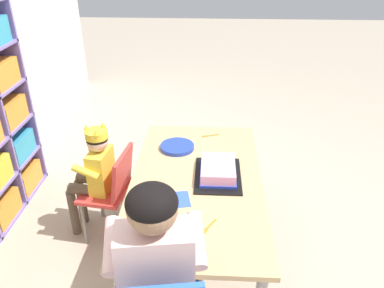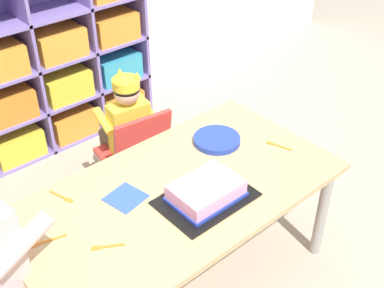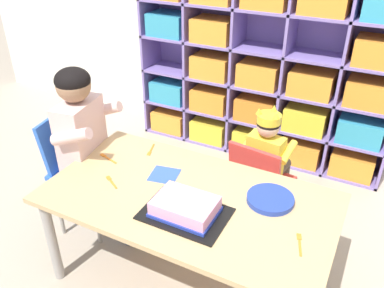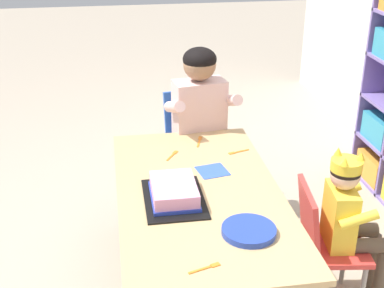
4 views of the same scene
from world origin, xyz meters
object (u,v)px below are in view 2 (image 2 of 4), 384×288
at_px(fork_at_table_front_edge, 62,197).
at_px(fork_by_napkin, 277,145).
at_px(activity_table, 177,201).
at_px(classroom_chair_blue, 137,152).
at_px(fork_near_cake_tray, 105,247).
at_px(fork_scattered_mid_table, 45,241).
at_px(child_with_crown, 126,122).
at_px(birthday_cake_on_tray, 206,193).
at_px(paper_plate_stack, 217,140).

bearing_deg(fork_at_table_front_edge, fork_by_napkin, -126.52).
distance_m(activity_table, classroom_chair_blue, 0.60).
distance_m(fork_by_napkin, fork_near_cake_tray, 0.97).
xyz_separation_m(activity_table, fork_scattered_mid_table, (-0.56, 0.10, 0.06)).
xyz_separation_m(child_with_crown, fork_scattered_mid_table, (-0.76, -0.57, 0.07)).
height_order(birthday_cake_on_tray, fork_near_cake_tray, birthday_cake_on_tray).
xyz_separation_m(birthday_cake_on_tray, fork_near_cake_tray, (-0.46, 0.05, -0.03)).
height_order(classroom_chair_blue, birthday_cake_on_tray, birthday_cake_on_tray).
height_order(paper_plate_stack, fork_by_napkin, paper_plate_stack).
height_order(paper_plate_stack, fork_near_cake_tray, paper_plate_stack).
bearing_deg(fork_near_cake_tray, activity_table, 41.77).
bearing_deg(child_with_crown, birthday_cake_on_tray, 87.09).
distance_m(child_with_crown, birthday_cake_on_tray, 0.81).
distance_m(child_with_crown, fork_scattered_mid_table, 0.95).
bearing_deg(birthday_cake_on_tray, paper_plate_stack, 40.27).
distance_m(birthday_cake_on_tray, fork_at_table_front_edge, 0.60).
height_order(child_with_crown, paper_plate_stack, child_with_crown).
xyz_separation_m(child_with_crown, fork_near_cake_tray, (-0.60, -0.74, 0.07)).
distance_m(classroom_chair_blue, birthday_cake_on_tray, 0.73).
distance_m(activity_table, fork_near_cake_tray, 0.42).
bearing_deg(paper_plate_stack, fork_by_napkin, -47.23).
bearing_deg(fork_near_cake_tray, birthday_cake_on_tray, 25.03).
bearing_deg(fork_by_napkin, classroom_chair_blue, -166.39).
bearing_deg(activity_table, fork_at_table_front_edge, 144.81).
height_order(birthday_cake_on_tray, fork_by_napkin, birthday_cake_on_tray).
xyz_separation_m(activity_table, birthday_cake_on_tray, (0.05, -0.13, 0.10)).
relative_size(fork_scattered_mid_table, fork_near_cake_tray, 1.24).
bearing_deg(birthday_cake_on_tray, child_with_crown, 79.57).
bearing_deg(birthday_cake_on_tray, fork_near_cake_tray, 173.74).
distance_m(activity_table, fork_scattered_mid_table, 0.57).
xyz_separation_m(activity_table, fork_at_table_front_edge, (-0.39, 0.27, 0.06)).
relative_size(birthday_cake_on_tray, fork_at_table_front_edge, 3.17).
xyz_separation_m(fork_at_table_front_edge, fork_near_cake_tray, (-0.02, -0.35, 0.00)).
bearing_deg(classroom_chair_blue, birthday_cake_on_tray, 86.54).
relative_size(child_with_crown, birthday_cake_on_tray, 2.10).
height_order(child_with_crown, fork_at_table_front_edge, child_with_crown).
bearing_deg(child_with_crown, fork_at_table_front_edge, 41.15).
xyz_separation_m(classroom_chair_blue, birthday_cake_on_tray, (-0.13, -0.68, 0.23)).
height_order(fork_at_table_front_edge, fork_by_napkin, same).
distance_m(fork_at_table_front_edge, fork_by_napkin, 1.01).
relative_size(fork_at_table_front_edge, fork_by_napkin, 0.96).
bearing_deg(fork_scattered_mid_table, child_with_crown, 53.20).
distance_m(child_with_crown, fork_near_cake_tray, 0.96).
height_order(child_with_crown, fork_by_napkin, child_with_crown).
bearing_deg(paper_plate_stack, activity_table, -158.71).
height_order(fork_at_table_front_edge, fork_scattered_mid_table, same).
height_order(child_with_crown, birthday_cake_on_tray, child_with_crown).
relative_size(activity_table, fork_near_cake_tray, 12.51).
distance_m(fork_at_table_front_edge, fork_near_cake_tray, 0.35).
bearing_deg(activity_table, child_with_crown, 73.61).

